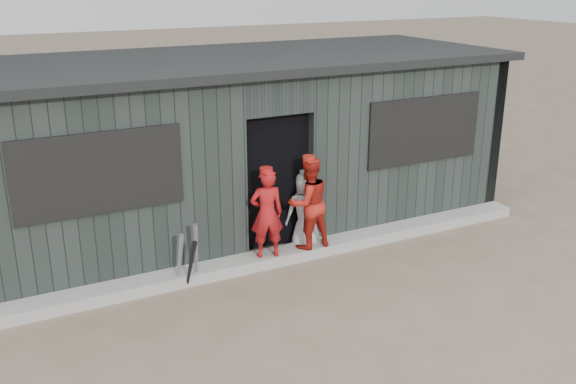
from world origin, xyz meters
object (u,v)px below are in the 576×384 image
bat_right (191,265)px  player_grey_back (305,211)px  bat_mid (196,254)px  bat_left (180,261)px  player_red_left (267,214)px  player_red_right (308,203)px  dugout (238,143)px

bat_right → player_grey_back: (1.88, 0.47, 0.22)m
bat_mid → player_grey_back: 1.80m
bat_left → player_red_left: 1.31m
bat_left → bat_mid: 0.23m
bat_mid → player_grey_back: player_grey_back is taller
bat_left → player_grey_back: bearing=10.1°
bat_left → player_grey_back: player_grey_back is taller
bat_right → player_red_left: (1.15, 0.21, 0.41)m
player_red_left → player_red_right: size_ratio=0.95×
bat_mid → player_red_left: bearing=4.0°
player_red_left → player_red_right: player_red_right is taller
player_red_left → player_red_right: bearing=-165.1°
bat_left → bat_right: bat_left is taller
bat_mid → dugout: dugout is taller
bat_right → player_red_right: (1.80, 0.24, 0.44)m
bat_left → player_red_right: bearing=3.6°
player_grey_back → player_red_left: bearing=31.8°
player_red_right → dugout: 1.81m
player_red_left → player_grey_back: size_ratio=1.06×
player_grey_back → dugout: 1.69m
player_red_left → bat_right: bearing=23.0°
bat_right → player_red_left: size_ratio=0.59×
player_red_right → dugout: dugout is taller
dugout → player_red_right: bearing=-79.7°
bat_right → dugout: size_ratio=0.09×
bat_left → bat_right: 0.16m
bat_left → player_red_right: (1.90, 0.12, 0.41)m
player_red_right → dugout: size_ratio=0.16×
bat_right → player_red_right: size_ratio=0.56×
bat_mid → player_red_right: size_ratio=0.65×
player_red_left → dugout: dugout is taller
player_red_left → player_grey_back: 0.80m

